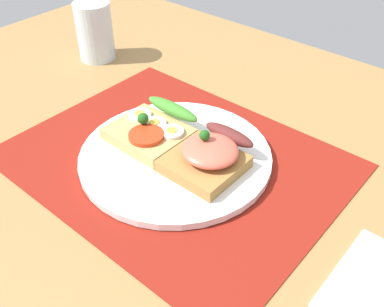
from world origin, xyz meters
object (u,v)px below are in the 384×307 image
object	(u,v)px
sandwich_salmon	(210,154)
plate	(175,156)
drinking_glass	(95,31)
sandwich_egg_tomato	(153,129)

from	to	relation	value
sandwich_salmon	plate	bearing A→B (deg)	-168.38
plate	drinking_glass	world-z (taller)	drinking_glass
plate	sandwich_egg_tomato	size ratio (longest dim) A/B	2.47
plate	sandwich_egg_tomato	xyz separation A→B (cm)	(-5.00, 0.92, 1.83)
plate	drinking_glass	bearing A→B (deg)	157.12
plate	sandwich_egg_tomato	bearing A→B (deg)	169.54
plate	sandwich_salmon	world-z (taller)	sandwich_salmon
plate	sandwich_egg_tomato	distance (cm)	5.41
sandwich_egg_tomato	drinking_glass	size ratio (longest dim) A/B	1.00
plate	drinking_glass	distance (cm)	35.61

